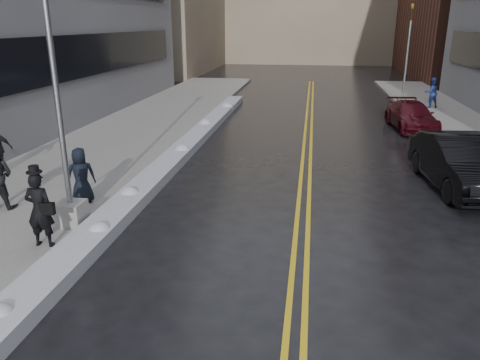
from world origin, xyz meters
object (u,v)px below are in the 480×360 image
at_px(lamppost, 61,133).
at_px(pedestrian_east, 431,93).
at_px(car_black, 460,163).
at_px(traffic_signal, 408,49).
at_px(pedestrian_c, 81,176).
at_px(car_maroon, 411,116).
at_px(pedestrian_fedora, 40,210).

distance_m(lamppost, pedestrian_east, 23.45).
distance_m(lamppost, car_black, 11.78).
relative_size(pedestrian_east, car_black, 0.35).
distance_m(traffic_signal, pedestrian_c, 24.01).
relative_size(pedestrian_c, car_maroon, 0.35).
bearing_deg(car_maroon, lamppost, -133.30).
xyz_separation_m(pedestrian_east, car_black, (-2.37, -14.65, -0.21)).
height_order(lamppost, car_maroon, lamppost).
distance_m(pedestrian_fedora, pedestrian_east, 24.45).
height_order(lamppost, traffic_signal, lamppost).
bearing_deg(car_black, pedestrian_c, -169.35).
distance_m(traffic_signal, pedestrian_east, 3.65).
height_order(lamppost, pedestrian_east, lamppost).
height_order(pedestrian_c, pedestrian_east, pedestrian_east).
distance_m(pedestrian_east, car_black, 14.84).
relative_size(pedestrian_c, pedestrian_east, 0.89).
bearing_deg(pedestrian_east, pedestrian_c, 36.49).
relative_size(pedestrian_fedora, pedestrian_east, 0.98).
bearing_deg(pedestrian_fedora, pedestrian_c, -85.28).
distance_m(lamppost, traffic_signal, 24.98).
bearing_deg(pedestrian_c, car_maroon, -160.66).
relative_size(lamppost, pedestrian_fedora, 4.33).
height_order(lamppost, pedestrian_c, lamppost).
relative_size(pedestrian_fedora, car_black, 0.35).
relative_size(car_black, car_maroon, 1.13).
bearing_deg(traffic_signal, pedestrian_fedora, -117.08).
distance_m(pedestrian_c, car_black, 11.54).
height_order(traffic_signal, pedestrian_east, traffic_signal).
xyz_separation_m(pedestrian_east, car_maroon, (-2.18, -5.72, -0.39)).
bearing_deg(traffic_signal, car_black, -93.96).
bearing_deg(traffic_signal, pedestrian_c, -120.82).
bearing_deg(car_maroon, pedestrian_c, -137.66).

